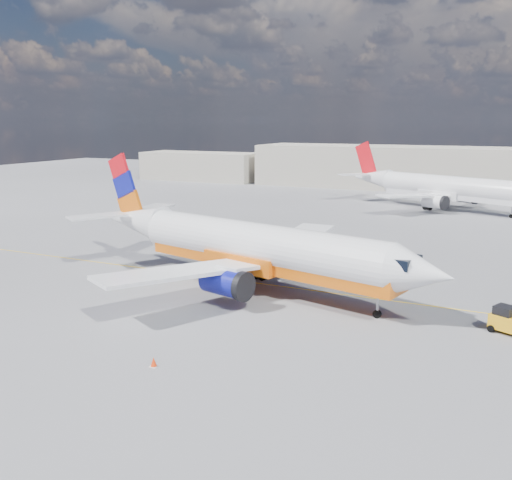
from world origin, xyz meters
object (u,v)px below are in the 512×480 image
at_px(traffic_cone, 154,362).
at_px(gse_tug, 510,321).
at_px(main_jet, 250,246).
at_px(second_jet, 442,188).

bearing_deg(traffic_cone, gse_tug, 38.17).
xyz_separation_m(main_jet, gse_tug, (18.72, -1.92, -2.56)).
distance_m(main_jet, traffic_cone, 15.71).
bearing_deg(gse_tug, second_jet, 126.57).
height_order(main_jet, traffic_cone, main_jet).
xyz_separation_m(second_jet, traffic_cone, (-6.34, -63.90, -2.93)).
relative_size(main_jet, second_jet, 1.07).
height_order(second_jet, gse_tug, second_jet).
height_order(main_jet, second_jet, main_jet).
bearing_deg(second_jet, traffic_cone, -72.39).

